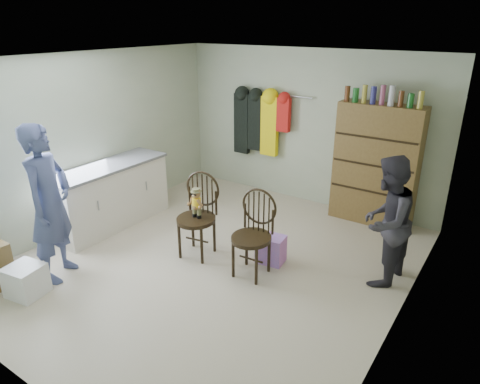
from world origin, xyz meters
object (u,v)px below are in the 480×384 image
Objects in this scene: chair_front at (198,210)px; dresser at (376,164)px; counter at (110,195)px; chair_far at (254,230)px.

dresser is at bearing 45.89° from chair_front.
counter is at bearing -144.32° from dresser.
counter is 1.66m from chair_front.
dresser reaches higher than counter.
chair_far is 2.37m from dresser.
chair_front reaches higher than counter.
counter is 1.75× the size of chair_far.
chair_front is 0.54× the size of dresser.
counter is 0.90× the size of dresser.
chair_far is (2.49, 0.06, 0.10)m from counter.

